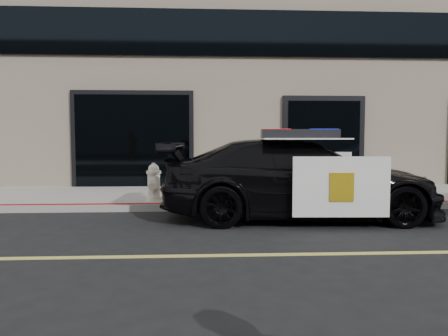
{
  "coord_description": "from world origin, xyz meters",
  "views": [
    {
      "loc": [
        0.92,
        -5.62,
        1.56
      ],
      "look_at": [
        1.34,
        2.2,
        1.0
      ],
      "focal_mm": 35.0,
      "sensor_mm": 36.0,
      "label": 1
    }
  ],
  "objects": [
    {
      "name": "ground",
      "position": [
        0.0,
        0.0,
        0.0
      ],
      "size": [
        120.0,
        120.0,
        0.0
      ],
      "primitive_type": "plane",
      "color": "black",
      "rests_on": "ground"
    },
    {
      "name": "sidewalk_n",
      "position": [
        0.0,
        5.25,
        0.07
      ],
      "size": [
        60.0,
        3.5,
        0.15
      ],
      "primitive_type": "cube",
      "color": "gray",
      "rests_on": "ground"
    },
    {
      "name": "building_n",
      "position": [
        0.0,
        10.5,
        6.0
      ],
      "size": [
        60.0,
        7.0,
        12.0
      ],
      "primitive_type": "cube",
      "color": "#756856",
      "rests_on": "ground"
    },
    {
      "name": "police_car",
      "position": [
        2.8,
        2.55,
        0.77
      ],
      "size": [
        2.68,
        5.42,
        1.71
      ],
      "color": "black",
      "rests_on": "ground"
    },
    {
      "name": "fire_hydrant",
      "position": [
        -0.11,
        4.0,
        0.54
      ],
      "size": [
        0.38,
        0.53,
        0.84
      ],
      "color": "silver",
      "rests_on": "sidewalk_n"
    }
  ]
}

